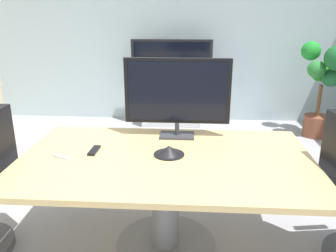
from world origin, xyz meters
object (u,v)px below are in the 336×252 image
conference_phone (169,151)px  conference_table (166,180)px  wall_display_unit (172,97)px  remote_control (94,150)px  tv_monitor (177,93)px  potted_plant (323,81)px

conference_phone → conference_table: bearing=-113.3°
conference_table → wall_display_unit: wall_display_unit is taller
conference_table → conference_phone: bearing=66.7°
conference_table → remote_control: 0.57m
tv_monitor → potted_plant: tv_monitor is taller
wall_display_unit → potted_plant: (2.08, -0.39, 0.36)m
wall_display_unit → conference_phone: bearing=-87.1°
conference_table → remote_control: size_ratio=12.16×
potted_plant → wall_display_unit: bearing=169.5°
conference_phone → wall_display_unit: bearing=92.9°
conference_table → tv_monitor: bearing=82.1°
conference_table → wall_display_unit: bearing=92.4°
tv_monitor → remote_control: bearing=-147.8°
potted_plant → remote_control: bearing=-134.8°
conference_phone → tv_monitor: bearing=84.1°
conference_phone → remote_control: size_ratio=1.29×
wall_display_unit → remote_control: 2.94m
potted_plant → conference_phone: (-1.94, -2.53, -0.03)m
wall_display_unit → remote_control: bearing=-98.0°
conference_table → wall_display_unit: size_ratio=1.58×
remote_control → conference_table: bearing=-5.3°
tv_monitor → wall_display_unit: tv_monitor is taller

